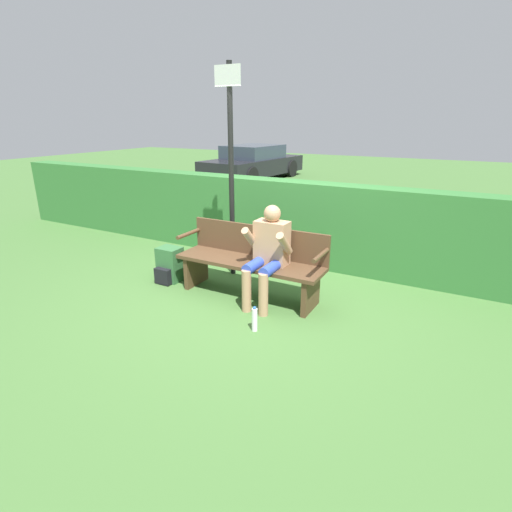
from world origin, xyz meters
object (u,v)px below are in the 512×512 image
Objects in this scene: backpack at (169,265)px; signpost at (231,163)px; water_bottle at (255,320)px; park_bench at (252,260)px; parked_car at (253,163)px; person_seated at (268,251)px.

signpost is (0.61, 0.64, 1.33)m from backpack.
water_bottle is at bearing -21.17° from backpack.
park_bench is 1.34m from signpost.
parked_car is at bearing 117.08° from signpost.
parked_car is at bearing 118.92° from water_bottle.
signpost is 9.47m from parked_car.
signpost reaches higher than person_seated.
backpack is 0.11× the size of parked_car.
person_seated reaches higher than backpack.
park_bench is 0.42× the size of parked_car.
park_bench is 6.80× the size of water_bottle.
signpost is at bearing -146.74° from parked_car.
signpost is at bearing 139.59° from park_bench.
parked_car is at bearing 118.74° from park_bench.
park_bench reaches higher than backpack.
park_bench is 0.37m from person_seated.
backpack is at bearing -151.68° from parked_car.
backpack reaches higher than water_bottle.
water_bottle is 0.06× the size of parked_car.
park_bench reaches higher than water_bottle.
park_bench is 1.23m from backpack.
parked_car is (-4.29, 8.38, -0.98)m from signpost.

